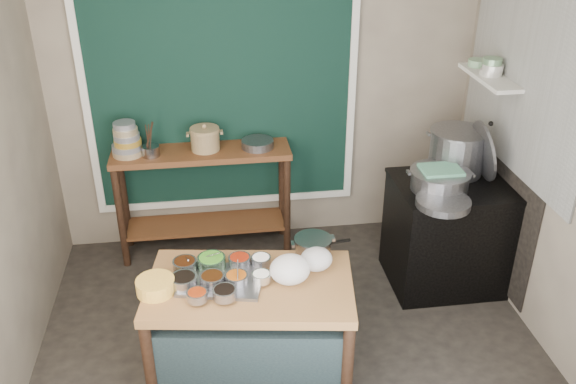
{
  "coord_description": "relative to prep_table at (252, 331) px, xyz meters",
  "views": [
    {
      "loc": [
        -0.47,
        -3.31,
        2.98
      ],
      "look_at": [
        0.02,
        0.25,
        1.06
      ],
      "focal_mm": 38.0,
      "sensor_mm": 36.0,
      "label": 1
    }
  ],
  "objects": [
    {
      "name": "floor",
      "position": [
        0.29,
        0.3,
        -0.39
      ],
      "size": [
        3.5,
        3.0,
        0.02
      ],
      "primitive_type": "cube",
      "color": "#2F2A24",
      "rests_on": "ground"
    },
    {
      "name": "back_wall",
      "position": [
        0.29,
        1.81,
        1.02
      ],
      "size": [
        3.5,
        0.02,
        2.8
      ],
      "primitive_type": "cube",
      "color": "gray",
      "rests_on": "floor"
    },
    {
      "name": "right_wall",
      "position": [
        2.05,
        0.3,
        1.02
      ],
      "size": [
        0.02,
        3.0,
        2.8
      ],
      "primitive_type": "cube",
      "color": "gray",
      "rests_on": "floor"
    },
    {
      "name": "curtain_panel",
      "position": [
        -0.06,
        1.77,
        0.98
      ],
      "size": [
        2.1,
        0.02,
        1.9
      ],
      "primitive_type": "cube",
      "color": "black",
      "rests_on": "back_wall"
    },
    {
      "name": "curtain_frame",
      "position": [
        -0.06,
        1.76,
        0.98
      ],
      "size": [
        2.22,
        0.03,
        2.02
      ],
      "primitive_type": null,
      "color": "beige",
      "rests_on": "back_wall"
    },
    {
      "name": "tile_panel",
      "position": [
        2.02,
        0.85,
        1.48
      ],
      "size": [
        0.02,
        1.7,
        1.7
      ],
      "primitive_type": "cube",
      "color": "#B2B2AA",
      "rests_on": "right_wall"
    },
    {
      "name": "soot_patch",
      "position": [
        2.03,
        0.95,
        0.32
      ],
      "size": [
        0.01,
        1.3,
        1.3
      ],
      "primitive_type": "cube",
      "color": "black",
      "rests_on": "right_wall"
    },
    {
      "name": "wall_shelf",
      "position": [
        1.92,
        1.15,
        1.23
      ],
      "size": [
        0.22,
        0.7,
        0.03
      ],
      "primitive_type": "cube",
      "color": "beige",
      "rests_on": "right_wall"
    },
    {
      "name": "prep_table",
      "position": [
        0.0,
        0.0,
        0.0
      ],
      "size": [
        1.34,
        0.9,
        0.75
      ],
      "primitive_type": "cube",
      "rotation": [
        0.0,
        0.0,
        -0.15
      ],
      "color": "brown",
      "rests_on": "floor"
    },
    {
      "name": "back_counter",
      "position": [
        -0.26,
        1.58,
        0.1
      ],
      "size": [
        1.45,
        0.4,
        0.95
      ],
      "primitive_type": "cube",
      "color": "brown",
      "rests_on": "floor"
    },
    {
      "name": "stove_block",
      "position": [
        1.64,
        0.85,
        0.05
      ],
      "size": [
        0.9,
        0.68,
        0.85
      ],
      "primitive_type": "cube",
      "color": "black",
      "rests_on": "floor"
    },
    {
      "name": "stove_top",
      "position": [
        1.64,
        0.85,
        0.49
      ],
      "size": [
        0.92,
        0.69,
        0.03
      ],
      "primitive_type": "cube",
      "color": "black",
      "rests_on": "stove_block"
    },
    {
      "name": "condiment_tray",
      "position": [
        -0.17,
        0.03,
        0.39
      ],
      "size": [
        0.56,
        0.46,
        0.02
      ],
      "primitive_type": "cube",
      "rotation": [
        0.0,
        0.0,
        -0.23
      ],
      "color": "gray",
      "rests_on": "prep_table"
    },
    {
      "name": "condiment_bowls",
      "position": [
        -0.2,
        0.05,
        0.43
      ],
      "size": [
        0.62,
        0.48,
        0.07
      ],
      "color": "gray",
      "rests_on": "condiment_tray"
    },
    {
      "name": "yellow_basin",
      "position": [
        -0.56,
        -0.01,
        0.42
      ],
      "size": [
        0.26,
        0.26,
        0.09
      ],
      "primitive_type": "cylinder",
      "rotation": [
        0.0,
        0.0,
        -0.15
      ],
      "color": "gold",
      "rests_on": "prep_table"
    },
    {
      "name": "saucepan",
      "position": [
        0.43,
        0.23,
        0.44
      ],
      "size": [
        0.28,
        0.28,
        0.14
      ],
      "primitive_type": null,
      "rotation": [
        0.0,
        0.0,
        0.13
      ],
      "color": "gray",
      "rests_on": "prep_table"
    },
    {
      "name": "plastic_bag_a",
      "position": [
        0.24,
        -0.02,
        0.47
      ],
      "size": [
        0.27,
        0.24,
        0.19
      ],
      "primitive_type": "ellipsoid",
      "rotation": [
        0.0,
        0.0,
        0.12
      ],
      "color": "white",
      "rests_on": "prep_table"
    },
    {
      "name": "plastic_bag_b",
      "position": [
        0.42,
        0.09,
        0.45
      ],
      "size": [
        0.22,
        0.2,
        0.15
      ],
      "primitive_type": "ellipsoid",
      "rotation": [
        0.0,
        0.0,
        -0.13
      ],
      "color": "white",
      "rests_on": "prep_table"
    },
    {
      "name": "bowl_stack",
      "position": [
        -0.84,
        1.57,
        0.7
      ],
      "size": [
        0.25,
        0.25,
        0.28
      ],
      "color": "tan",
      "rests_on": "back_counter"
    },
    {
      "name": "utensil_cup",
      "position": [
        -0.66,
        1.52,
        0.62
      ],
      "size": [
        0.18,
        0.18,
        0.09
      ],
      "primitive_type": "cylinder",
      "rotation": [
        0.0,
        0.0,
        -0.36
      ],
      "color": "gray",
      "rests_on": "back_counter"
    },
    {
      "name": "ceramic_crock",
      "position": [
        -0.22,
        1.59,
        0.66
      ],
      "size": [
        0.26,
        0.26,
        0.17
      ],
      "primitive_type": null,
      "rotation": [
        0.0,
        0.0,
        0.05
      ],
      "color": "olive",
      "rests_on": "back_counter"
    },
    {
      "name": "wide_bowl",
      "position": [
        0.2,
        1.57,
        0.61
      ],
      "size": [
        0.34,
        0.34,
        0.07
      ],
      "primitive_type": "cylinder",
      "rotation": [
        0.0,
        0.0,
        -0.38
      ],
      "color": "gray",
      "rests_on": "back_counter"
    },
    {
      "name": "stock_pot",
      "position": [
        1.69,
        1.04,
        0.68
      ],
      "size": [
        0.59,
        0.59,
        0.35
      ],
      "primitive_type": null,
      "rotation": [
        0.0,
        0.0,
        -0.43
      ],
      "color": "gray",
      "rests_on": "stove_top"
    },
    {
      "name": "pot_lid",
      "position": [
        1.84,
        0.92,
        0.73
      ],
      "size": [
        0.15,
        0.47,
        0.46
      ],
      "primitive_type": "cylinder",
      "rotation": [
        0.0,
        1.36,
        -0.06
      ],
      "color": "gray",
      "rests_on": "stove_top"
    },
    {
      "name": "steamer",
      "position": [
        1.47,
        0.79,
        0.58
      ],
      "size": [
        0.55,
        0.55,
        0.15
      ],
      "primitive_type": null,
      "rotation": [
        0.0,
        0.0,
        -0.23
      ],
      "color": "gray",
      "rests_on": "stove_top"
    },
    {
      "name": "green_cloth",
      "position": [
        1.47,
        0.79,
        0.66
      ],
      "size": [
        0.29,
        0.22,
        0.02
      ],
      "primitive_type": "cube",
      "rotation": [
        0.0,
        0.0,
        -0.0
      ],
      "color": "#5CA983",
      "rests_on": "steamer"
    },
    {
      "name": "shallow_pan",
      "position": [
        1.41,
        0.54,
        0.53
      ],
      "size": [
        0.49,
        0.49,
        0.05
      ],
      "primitive_type": "cylinder",
      "rotation": [
        0.0,
        0.0,
        0.32
      ],
      "color": "gray",
      "rests_on": "stove_top"
    },
    {
      "name": "shelf_bowl_stack",
      "position": [
        1.92,
        1.15,
        1.3
      ],
      "size": [
        0.16,
        0.16,
        0.13
      ],
      "color": "silver",
      "rests_on": "wall_shelf"
    },
    {
      "name": "shelf_bowl_green",
      "position": [
        1.92,
        1.39,
        1.27
      ],
      "size": [
        0.18,
        0.18,
        0.05
      ],
      "primitive_type": "cylinder",
      "rotation": [
        0.0,
        0.0,
        -0.28
      ],
      "color": "gray",
      "rests_on": "wall_shelf"
    }
  ]
}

